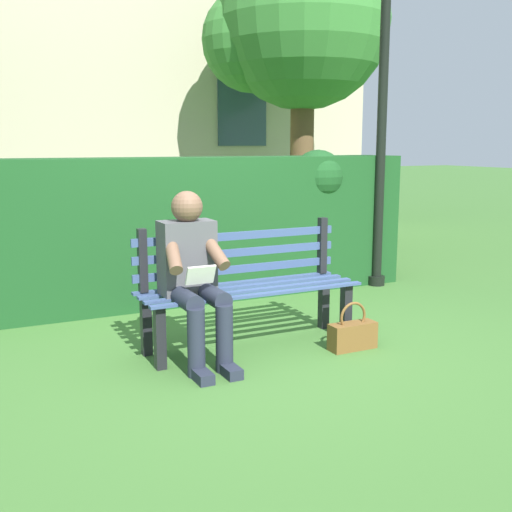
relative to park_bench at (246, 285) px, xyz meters
name	(u,v)px	position (x,y,z in m)	size (l,w,h in m)	color
ground	(250,346)	(0.00, 0.07, -0.46)	(60.00, 60.00, 0.00)	#3D6B2D
park_bench	(246,285)	(0.00, 0.00, 0.00)	(1.67, 0.48, 0.92)	black
person_seated	(193,272)	(0.48, 0.17, 0.17)	(0.44, 0.73, 1.19)	#4C4C51
hedge_backdrop	(195,226)	(-0.18, -1.52, 0.26)	(4.53, 0.67, 1.45)	#19471E
building_facade	(68,14)	(-0.15, -7.38, 3.24)	(10.08, 3.31, 7.40)	#BCAD93
handbag	(353,334)	(-0.65, 0.47, -0.35)	(0.36, 0.13, 0.36)	brown
tree_far	(295,27)	(-2.73, -4.08, 2.71)	(2.64, 2.51, 4.50)	brown
lamp_post	(382,110)	(-2.13, -1.19, 1.39)	(0.24, 0.24, 3.19)	black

